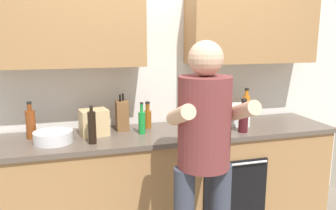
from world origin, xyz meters
name	(u,v)px	position (x,y,z in m)	size (l,w,h in m)	color
back_wall_unit	(163,58)	(0.00, 0.27, 1.50)	(4.00, 0.39, 2.50)	silver
counter	(172,181)	(0.00, 0.00, 0.45)	(2.84, 0.67, 0.90)	#A37547
person_standing	(204,148)	(0.00, -0.71, 0.99)	(0.49, 0.45, 1.67)	#383D4C
bottle_syrup	(148,118)	(-0.18, 0.15, 0.99)	(0.06, 0.06, 0.24)	#8C4C14
bottle_vinegar	(31,123)	(-1.12, 0.11, 1.02)	(0.07, 0.07, 0.29)	brown
bottle_wine	(243,118)	(0.57, -0.18, 1.02)	(0.08, 0.08, 0.28)	#471419
bottle_soda	(142,122)	(-0.26, 0.00, 1.00)	(0.06, 0.06, 0.26)	#198C33
bottle_juice	(246,107)	(0.80, 0.19, 1.03)	(0.07, 0.07, 0.30)	orange
bottle_soy	(92,127)	(-0.67, -0.15, 1.03)	(0.06, 0.06, 0.29)	black
cup_ceramic	(200,119)	(0.32, 0.17, 0.94)	(0.08, 0.08, 0.09)	#BF4C47
mixing_bowl	(53,137)	(-0.95, -0.05, 0.94)	(0.29, 0.29, 0.09)	silver
knife_block	(122,115)	(-0.40, 0.16, 1.03)	(0.10, 0.14, 0.31)	brown
potted_herb	(209,112)	(0.32, -0.02, 1.05)	(0.16, 0.16, 0.26)	#9E6647
grocery_bag_bread	(94,122)	(-0.64, 0.07, 1.01)	(0.21, 0.17, 0.21)	tan
grocery_bag_produce	(237,114)	(0.63, 0.05, 0.99)	(0.19, 0.20, 0.19)	silver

